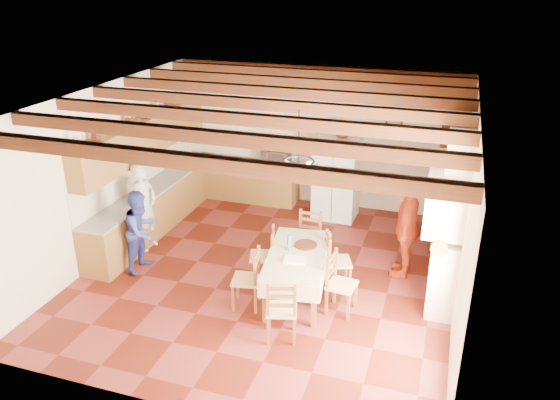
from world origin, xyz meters
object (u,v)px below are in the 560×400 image
object	(u,v)px
chair_left_near	(246,278)
chair_end_near	(282,308)
person_man	(144,207)
person_woman_blue	(142,231)
chair_end_far	(307,239)
chair_right_near	(342,284)
refrigerator	(336,177)
chair_left_far	(262,255)
microwave	(276,157)
dining_table	(297,258)
hutch	(450,185)
person_woman_red	(407,227)
chair_right_far	(338,260)

from	to	relation	value
chair_left_near	chair_end_near	size ratio (longest dim) A/B	1.00
person_man	person_woman_blue	bearing A→B (deg)	-149.98
chair_end_far	person_woman_blue	world-z (taller)	person_woman_blue
chair_right_near	person_man	bearing A→B (deg)	83.13
refrigerator	chair_left_near	bearing A→B (deg)	-96.82
chair_left_near	person_woman_blue	bearing A→B (deg)	-115.03
person_woman_blue	chair_right_near	bearing A→B (deg)	-87.26
refrigerator	person_man	world-z (taller)	refrigerator
refrigerator	chair_right_near	distance (m)	3.48
chair_left_far	chair_end_far	world-z (taller)	same
chair_end_near	microwave	xyz separation A→B (m)	(-1.58, 4.54, 0.58)
chair_end_far	chair_right_near	bearing A→B (deg)	-51.42
chair_left_near	person_woman_blue	distance (m)	2.16
dining_table	microwave	bearing A→B (deg)	113.23
chair_end_far	refrigerator	bearing A→B (deg)	92.27
refrigerator	hutch	distance (m)	2.27
chair_right_near	microwave	distance (m)	4.33
chair_end_far	microwave	size ratio (longest dim) A/B	1.64
person_woman_blue	person_woman_red	xyz separation A→B (m)	(4.26, 1.18, 0.15)
chair_left_near	chair_end_near	world-z (taller)	same
chair_end_near	refrigerator	bearing A→B (deg)	-103.93
person_woman_red	dining_table	bearing A→B (deg)	-50.17
refrigerator	hutch	size ratio (longest dim) A/B	0.75
chair_end_near	person_woman_blue	world-z (taller)	person_woman_blue
person_woman_red	microwave	world-z (taller)	person_woman_red
chair_right_near	chair_left_far	bearing A→B (deg)	78.59
dining_table	chair_right_near	bearing A→B (deg)	-15.45
refrigerator	person_woman_blue	size ratio (longest dim) A/B	1.20
person_woman_red	chair_right_far	bearing A→B (deg)	-51.30
refrigerator	chair_left_far	distance (m)	2.97
person_woman_red	chair_end_far	bearing A→B (deg)	-82.08
dining_table	person_woman_red	xyz separation A→B (m)	(1.52, 1.21, 0.20)
dining_table	chair_right_near	xyz separation A→B (m)	(0.75, -0.21, -0.19)
person_woman_red	chair_left_far	bearing A→B (deg)	-65.07
chair_left_far	chair_right_near	world-z (taller)	same
chair_left_far	person_woman_blue	bearing A→B (deg)	-99.92
chair_right_near	person_woman_blue	distance (m)	3.51
hutch	chair_left_far	size ratio (longest dim) A/B	2.38
refrigerator	hutch	bearing A→B (deg)	-9.78
dining_table	microwave	size ratio (longest dim) A/B	3.12
hutch	person_woman_blue	bearing A→B (deg)	-153.89
chair_left_far	person_woman_blue	world-z (taller)	person_woman_blue
person_woman_blue	refrigerator	bearing A→B (deg)	-33.72
person_man	refrigerator	bearing A→B (deg)	-47.71
chair_end_near	person_man	size ratio (longest dim) A/B	0.59
dining_table	chair_end_near	distance (m)	1.10
dining_table	chair_right_near	size ratio (longest dim) A/B	1.90
microwave	hutch	bearing A→B (deg)	-12.68
hutch	microwave	world-z (taller)	hutch
microwave	dining_table	bearing A→B (deg)	-67.41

